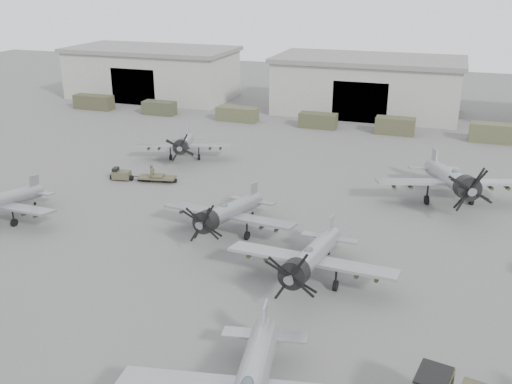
{
  "coord_description": "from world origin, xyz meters",
  "views": [
    {
      "loc": [
        12.48,
        -28.6,
        20.77
      ],
      "look_at": [
        -2.93,
        16.42,
        2.5
      ],
      "focal_mm": 40.0,
      "sensor_mm": 36.0,
      "label": 1
    }
  ],
  "objects_px": {
    "aircraft_far_1": "(452,180)",
    "aircraft_mid_2": "(311,258)",
    "ground_crew": "(152,174)",
    "aircraft_mid_1": "(227,213)",
    "aircraft_far_0": "(184,144)",
    "tug_trailer": "(135,176)"
  },
  "relations": [
    {
      "from": "aircraft_mid_1",
      "to": "tug_trailer",
      "type": "xyz_separation_m",
      "value": [
        -14.49,
        9.7,
        -1.62
      ]
    },
    {
      "from": "aircraft_mid_1",
      "to": "aircraft_far_0",
      "type": "distance_m",
      "value": 21.9
    },
    {
      "from": "aircraft_mid_2",
      "to": "aircraft_mid_1",
      "type": "bearing_deg",
      "value": 149.21
    },
    {
      "from": "aircraft_mid_2",
      "to": "ground_crew",
      "type": "height_order",
      "value": "aircraft_mid_2"
    },
    {
      "from": "aircraft_mid_1",
      "to": "aircraft_far_1",
      "type": "distance_m",
      "value": 22.13
    },
    {
      "from": "aircraft_mid_1",
      "to": "aircraft_mid_2",
      "type": "distance_m",
      "value": 10.32
    },
    {
      "from": "tug_trailer",
      "to": "aircraft_mid_2",
      "type": "bearing_deg",
      "value": -44.38
    },
    {
      "from": "aircraft_far_1",
      "to": "ground_crew",
      "type": "bearing_deg",
      "value": 169.45
    },
    {
      "from": "aircraft_mid_1",
      "to": "aircraft_mid_2",
      "type": "xyz_separation_m",
      "value": [
        8.56,
        -5.76,
        0.09
      ]
    },
    {
      "from": "aircraft_mid_1",
      "to": "tug_trailer",
      "type": "relative_size",
      "value": 1.69
    },
    {
      "from": "aircraft_mid_2",
      "to": "aircraft_far_0",
      "type": "relative_size",
      "value": 1.1
    },
    {
      "from": "tug_trailer",
      "to": "ground_crew",
      "type": "distance_m",
      "value": 2.1
    },
    {
      "from": "aircraft_mid_2",
      "to": "ground_crew",
      "type": "relative_size",
      "value": 6.29
    },
    {
      "from": "aircraft_far_0",
      "to": "aircraft_mid_2",
      "type": "bearing_deg",
      "value": -67.69
    },
    {
      "from": "aircraft_mid_1",
      "to": "aircraft_far_0",
      "type": "xyz_separation_m",
      "value": [
        -12.56,
        17.94,
        -0.1
      ]
    },
    {
      "from": "aircraft_mid_1",
      "to": "aircraft_mid_2",
      "type": "height_order",
      "value": "aircraft_mid_2"
    },
    {
      "from": "aircraft_mid_2",
      "to": "ground_crew",
      "type": "distance_m",
      "value": 26.18
    },
    {
      "from": "aircraft_mid_2",
      "to": "ground_crew",
      "type": "bearing_deg",
      "value": 146.61
    },
    {
      "from": "aircraft_far_1",
      "to": "aircraft_mid_2",
      "type": "bearing_deg",
      "value": -132.57
    },
    {
      "from": "aircraft_mid_2",
      "to": "aircraft_far_0",
      "type": "height_order",
      "value": "aircraft_mid_2"
    },
    {
      "from": "aircraft_far_1",
      "to": "ground_crew",
      "type": "height_order",
      "value": "aircraft_far_1"
    },
    {
      "from": "aircraft_mid_1",
      "to": "aircraft_far_0",
      "type": "height_order",
      "value": "aircraft_mid_1"
    }
  ]
}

